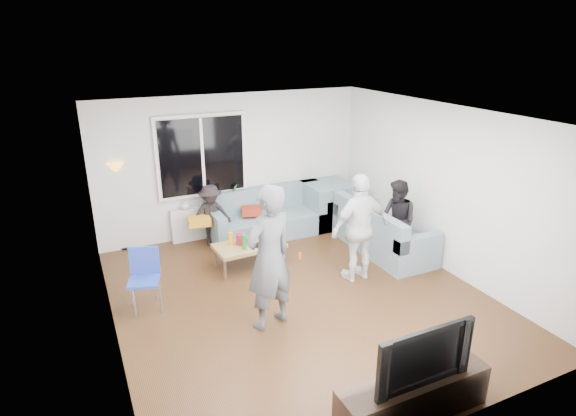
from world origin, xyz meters
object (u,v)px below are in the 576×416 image
sofa_back_section (271,213)px  floor_lamp (120,207)px  spectator_right (397,221)px  player_left (269,258)px  television (418,352)px  spectator_back (211,215)px  tv_console (413,397)px  sofa_right_section (383,228)px  side_chair (144,281)px  coffee_table (250,255)px  player_right (360,228)px

sofa_back_section → floor_lamp: (-2.58, 0.54, 0.36)m
floor_lamp → spectator_right: size_ratio=1.15×
sofa_back_section → player_left: (-1.19, -2.72, 0.53)m
sofa_back_section → television: (-0.54, -4.77, 0.32)m
sofa_back_section → television: size_ratio=2.15×
player_left → television: player_left is taller
spectator_back → tv_console: (0.60, -4.80, -0.34)m
sofa_back_section → spectator_right: size_ratio=1.69×
sofa_right_section → floor_lamp: size_ratio=1.28×
sofa_back_section → side_chair: side_chair is taller
floor_lamp → player_left: bearing=-66.8°
sofa_right_section → tv_console: size_ratio=1.25×
player_left → spectator_back: 2.78m
television → spectator_right: bearing=55.5°
side_chair → spectator_back: bearing=67.6°
spectator_back → sofa_back_section: bearing=3.7°
side_chair → spectator_right: bearing=15.8°
floor_lamp → spectator_back: size_ratio=1.40×
player_left → tv_console: bearing=91.5°
sofa_back_section → coffee_table: bearing=-128.0°
floor_lamp → spectator_right: floor_lamp is taller
sofa_back_section → tv_console: 4.80m
tv_console → coffee_table: bearing=94.7°
sofa_back_section → sofa_right_section: size_ratio=1.15×
side_chair → spectator_back: size_ratio=0.77×
player_right → spectator_back: size_ratio=1.50×
player_left → player_right: size_ratio=1.14×
tv_console → television: 0.53m
television → tv_console: bearing=0.0°
sofa_right_section → tv_console: (-2.02, -3.30, -0.20)m
sofa_right_section → spectator_back: size_ratio=1.79×
tv_console → side_chair: bearing=123.4°
sofa_back_section → sofa_right_section: bearing=-44.7°
coffee_table → television: television is taller
sofa_back_section → floor_lamp: floor_lamp is taller
sofa_right_section → coffee_table: sofa_right_section is taller
floor_lamp → spectator_right: bearing=-30.2°
player_left → player_right: player_left is taller
player_left → television: bearing=91.5°
player_right → television: bearing=64.5°
player_right → sofa_back_section: bearing=-79.2°
player_right → spectator_right: player_right is taller
player_right → spectator_back: bearing=-55.8°
sofa_back_section → coffee_table: (-0.84, -1.08, -0.22)m
floor_lamp → television: 5.69m
spectator_right → floor_lamp: bearing=-122.9°
spectator_back → television: size_ratio=1.04×
side_chair → spectator_right: spectator_right is taller
spectator_right → tv_console: (-2.02, -2.94, -0.46)m
player_right → tv_console: player_right is taller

